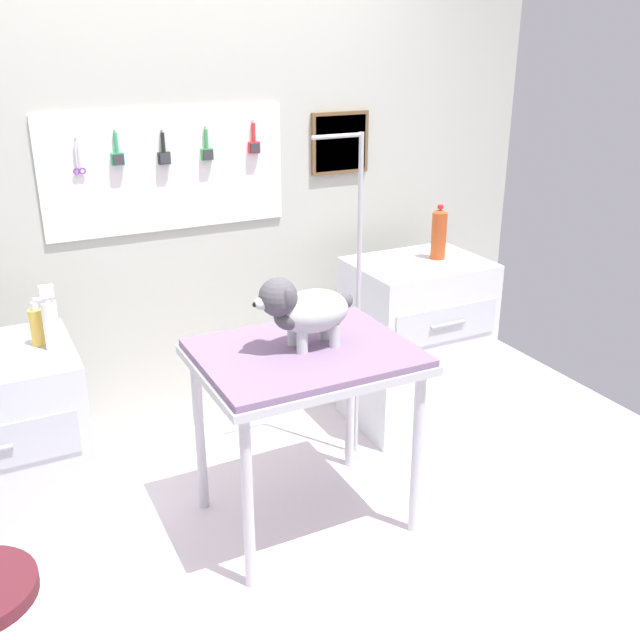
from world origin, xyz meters
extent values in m
cube|color=silver|center=(0.00, 0.00, -0.02)|extent=(4.40, 4.00, 0.04)
cube|color=#B6B8AB|center=(0.00, 1.28, 1.15)|extent=(4.00, 0.06, 2.30)
cube|color=white|center=(-0.09, 1.24, 1.38)|extent=(1.18, 0.02, 0.57)
cylinder|color=gray|center=(-0.50, 1.23, 1.56)|extent=(0.01, 0.02, 0.01)
cube|color=silver|center=(-0.51, 1.22, 1.49)|extent=(0.01, 0.00, 0.11)
cube|color=silver|center=(-0.49, 1.22, 1.49)|extent=(0.01, 0.00, 0.11)
torus|color=#6D309C|center=(-0.51, 1.22, 1.42)|extent=(0.03, 0.01, 0.03)
torus|color=#6D309C|center=(-0.49, 1.22, 1.42)|extent=(0.03, 0.01, 0.03)
cylinder|color=gray|center=(-0.32, 1.23, 1.59)|extent=(0.01, 0.02, 0.01)
cylinder|color=#2DA35E|center=(-0.32, 1.22, 1.53)|extent=(0.02, 0.02, 0.09)
cube|color=#2DA35E|center=(-0.32, 1.22, 1.46)|extent=(0.06, 0.02, 0.06)
cube|color=#333338|center=(-0.32, 1.21, 1.46)|extent=(0.05, 0.01, 0.05)
cylinder|color=gray|center=(-0.11, 1.23, 1.57)|extent=(0.01, 0.02, 0.01)
cylinder|color=black|center=(-0.11, 1.22, 1.52)|extent=(0.02, 0.02, 0.09)
cube|color=black|center=(-0.11, 1.22, 1.45)|extent=(0.06, 0.02, 0.06)
cube|color=#333338|center=(-0.11, 1.21, 1.45)|extent=(0.05, 0.01, 0.05)
cylinder|color=gray|center=(0.10, 1.23, 1.58)|extent=(0.01, 0.02, 0.01)
cylinder|color=green|center=(0.10, 1.22, 1.52)|extent=(0.02, 0.02, 0.09)
cube|color=green|center=(0.10, 1.22, 1.45)|extent=(0.06, 0.02, 0.06)
cube|color=#333338|center=(0.10, 1.21, 1.45)|extent=(0.05, 0.01, 0.05)
cylinder|color=gray|center=(0.35, 1.23, 1.59)|extent=(0.01, 0.02, 0.01)
cylinder|color=red|center=(0.35, 1.22, 1.54)|extent=(0.02, 0.02, 0.09)
cube|color=red|center=(0.35, 1.22, 1.47)|extent=(0.06, 0.02, 0.06)
cube|color=#333338|center=(0.35, 1.21, 1.47)|extent=(0.05, 0.01, 0.05)
cube|color=brown|center=(0.84, 1.24, 1.46)|extent=(0.33, 0.02, 0.32)
cube|color=#AF864D|center=(0.84, 1.23, 1.46)|extent=(0.30, 0.01, 0.28)
cylinder|color=#B7B7BC|center=(-0.24, -0.07, 0.37)|extent=(0.04, 0.04, 0.75)
cylinder|color=#B7B7BC|center=(0.51, -0.07, 0.37)|extent=(0.04, 0.04, 0.75)
cylinder|color=#B7B7BC|center=(-0.24, 0.50, 0.37)|extent=(0.04, 0.04, 0.75)
cylinder|color=#B7B7BC|center=(0.51, 0.50, 0.37)|extent=(0.04, 0.04, 0.75)
cube|color=#B7B7BC|center=(0.13, 0.22, 0.77)|extent=(0.87, 0.69, 0.03)
cube|color=slate|center=(0.13, 0.22, 0.80)|extent=(0.84, 0.67, 0.03)
cylinder|color=#B7B7BC|center=(0.59, 0.58, 0.01)|extent=(0.11, 0.11, 0.01)
cylinder|color=#B7B7BC|center=(0.59, 0.58, 0.80)|extent=(0.02, 0.02, 1.60)
cylinder|color=#B7B7BC|center=(0.47, 0.58, 1.59)|extent=(0.24, 0.02, 0.02)
cylinder|color=silver|center=(0.11, 0.19, 0.86)|extent=(0.05, 0.05, 0.10)
cylinder|color=silver|center=(0.11, 0.28, 0.86)|extent=(0.05, 0.05, 0.10)
cylinder|color=silver|center=(0.25, 0.19, 0.86)|extent=(0.05, 0.05, 0.10)
cylinder|color=silver|center=(0.26, 0.28, 0.86)|extent=(0.05, 0.05, 0.10)
ellipsoid|color=silver|center=(0.18, 0.23, 0.96)|extent=(0.31, 0.20, 0.17)
ellipsoid|color=#514F54|center=(0.07, 0.24, 0.95)|extent=(0.11, 0.14, 0.10)
sphere|color=#514F54|center=(0.03, 0.24, 1.05)|extent=(0.15, 0.15, 0.15)
ellipsoid|color=silver|center=(-0.03, 0.24, 1.03)|extent=(0.07, 0.06, 0.05)
sphere|color=black|center=(-0.06, 0.24, 1.03)|extent=(0.02, 0.02, 0.02)
ellipsoid|color=#514F54|center=(0.05, 0.17, 1.06)|extent=(0.05, 0.03, 0.08)
ellipsoid|color=#514F54|center=(0.05, 0.30, 1.06)|extent=(0.05, 0.03, 0.08)
sphere|color=#514F54|center=(0.32, 0.23, 0.98)|extent=(0.07, 0.07, 0.07)
cube|color=silver|center=(1.06, 0.77, 0.45)|extent=(0.68, 0.52, 0.90)
cube|color=silver|center=(1.06, 0.50, 0.65)|extent=(0.60, 0.01, 0.18)
cylinder|color=#99999E|center=(1.06, 0.50, 0.65)|extent=(0.20, 0.02, 0.02)
cylinder|color=white|center=(-0.77, 0.55, 0.96)|extent=(0.06, 0.06, 0.19)
cylinder|color=white|center=(-0.77, 0.55, 1.07)|extent=(0.03, 0.03, 0.02)
cube|color=silver|center=(-0.77, 0.55, 1.10)|extent=(0.05, 0.03, 0.04)
cylinder|color=gold|center=(-0.82, 0.62, 0.94)|extent=(0.06, 0.06, 0.15)
cylinder|color=silver|center=(-0.82, 0.62, 1.02)|extent=(0.02, 0.02, 0.03)
cube|color=silver|center=(-0.80, 0.62, 1.05)|extent=(0.03, 0.01, 0.01)
cylinder|color=#B6481D|center=(1.17, 0.77, 1.02)|extent=(0.08, 0.08, 0.24)
cone|color=#B6481D|center=(1.17, 0.77, 1.15)|extent=(0.08, 0.08, 0.02)
cylinder|color=red|center=(1.17, 0.77, 1.18)|extent=(0.03, 0.03, 0.02)
camera|label=1|loc=(-1.02, -2.19, 2.00)|focal=40.72mm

